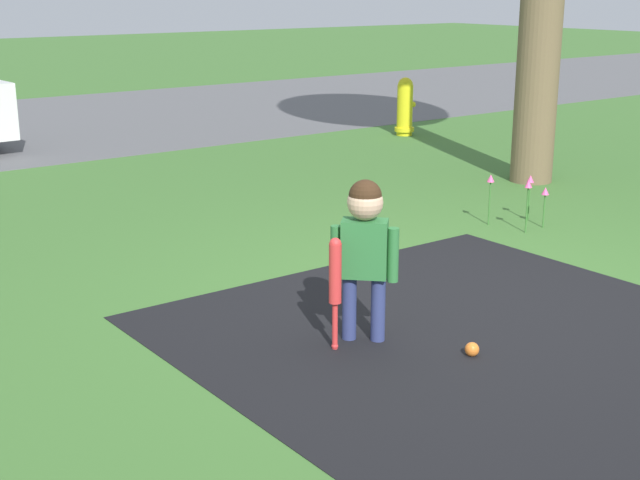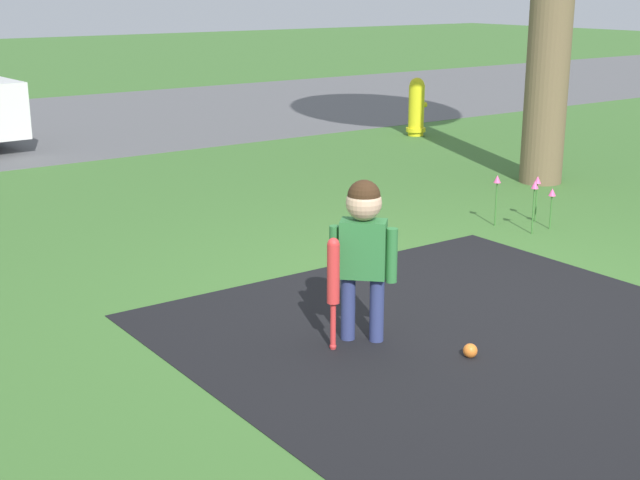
% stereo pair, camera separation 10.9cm
% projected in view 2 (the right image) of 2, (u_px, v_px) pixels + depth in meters
% --- Properties ---
extents(ground_plane, '(60.00, 60.00, 0.00)m').
position_uv_depth(ground_plane, '(464.00, 297.00, 5.62)').
color(ground_plane, '#3D6B2D').
extents(street_strip, '(40.00, 6.00, 0.01)m').
position_uv_depth(street_strip, '(23.00, 126.00, 12.40)').
color(street_strip, '#59595B').
rests_on(street_strip, ground).
extents(child, '(0.28, 0.28, 0.91)m').
position_uv_depth(child, '(363.00, 238.00, 4.77)').
color(child, navy).
rests_on(child, ground).
extents(baseball_bat, '(0.07, 0.07, 0.63)m').
position_uv_depth(baseball_bat, '(333.00, 278.00, 4.70)').
color(baseball_bat, red).
rests_on(baseball_bat, ground).
extents(sports_ball, '(0.08, 0.08, 0.08)m').
position_uv_depth(sports_ball, '(470.00, 351.00, 4.70)').
color(sports_ball, orange).
rests_on(sports_ball, ground).
extents(fire_hydrant, '(0.29, 0.25, 0.75)m').
position_uv_depth(fire_hydrant, '(416.00, 107.00, 11.53)').
color(fire_hydrant, yellow).
rests_on(fire_hydrant, ground).
extents(flower_bed, '(0.43, 0.40, 0.43)m').
position_uv_depth(flower_bed, '(530.00, 188.00, 7.14)').
color(flower_bed, '#38702D').
rests_on(flower_bed, ground).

